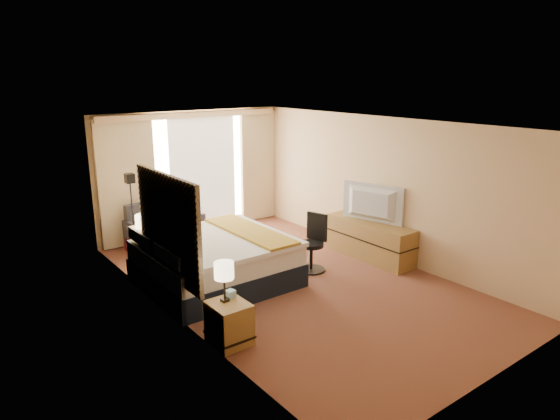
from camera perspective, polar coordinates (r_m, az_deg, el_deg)
floor at (r=8.37m, az=1.47°, el=-8.13°), size 4.20×7.00×0.02m
ceiling at (r=7.72m, az=1.60°, el=9.89°), size 4.20×7.00×0.02m
wall_back at (r=10.83m, az=-10.12°, el=4.26°), size 4.20×0.02×2.60m
wall_front at (r=5.77m, az=23.89°, el=-6.59°), size 4.20×0.02×2.60m
wall_left at (r=6.88m, az=-12.28°, el=-2.18°), size 0.02×7.00×2.60m
wall_right at (r=9.36m, az=11.65°, el=2.47°), size 0.02×7.00×2.60m
headboard at (r=7.08m, az=-12.67°, el=-1.88°), size 0.06×1.85×1.50m
nightstand_left at (r=6.51m, az=-5.84°, el=-12.74°), size 0.45×0.52×0.55m
nightstand_right at (r=8.56m, az=-14.65°, el=-6.10°), size 0.45×0.52×0.55m
media_dresser at (r=9.42m, az=10.25°, el=-3.38°), size 0.50×1.80×0.70m
window at (r=10.91m, az=-8.88°, el=4.51°), size 2.30×0.02×2.30m
curtains at (r=10.71m, az=-9.88°, el=4.74°), size 4.12×0.19×2.56m
bed at (r=8.21m, az=-7.43°, el=-5.74°), size 2.24×2.05×1.09m
loveseat at (r=10.22m, az=-13.05°, el=-2.37°), size 1.54×0.99×0.90m
floor_lamp at (r=9.28m, az=-16.62°, el=1.11°), size 0.21×0.21×1.63m
desk_chair at (r=8.71m, az=3.79°, el=-4.05°), size 0.49×0.49×1.00m
lamp_left at (r=6.27m, az=-6.42°, el=-6.98°), size 0.25×0.25×0.53m
lamp_right at (r=8.28m, az=-15.23°, el=-1.44°), size 0.29×0.29×0.60m
tissue_box at (r=6.51m, az=-5.69°, el=-9.51°), size 0.13×0.13×0.10m
telephone at (r=8.51m, az=-14.72°, el=-4.04°), size 0.20×0.17×0.07m
television at (r=9.19m, az=10.20°, el=0.68°), size 0.47×1.20×0.69m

